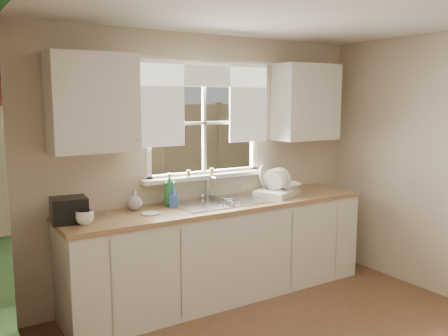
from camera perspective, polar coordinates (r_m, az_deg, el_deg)
room_walls at (r=3.10m, az=17.17°, el=-4.08°), size 3.62×4.02×2.50m
window at (r=4.66m, az=-2.30°, el=3.39°), size 1.38×0.16×1.06m
curtains at (r=4.60m, az=-2.01°, el=8.91°), size 1.50×0.03×0.81m
base_cabinets at (r=4.60m, az=-0.20°, el=-10.05°), size 3.00×0.62×0.87m
countertop at (r=4.48m, az=-0.20°, el=-4.52°), size 3.04×0.65×0.04m
upper_cabinet_left at (r=4.02m, az=-15.51°, el=7.53°), size 0.70×0.33×0.80m
upper_cabinet_right at (r=5.18m, az=9.88°, el=7.80°), size 0.70×0.33×0.80m
wall_outlet at (r=5.19m, az=6.27°, el=-0.67°), size 0.08×0.01×0.12m
sill_jars at (r=4.60m, az=-2.87°, el=-0.51°), size 0.30×0.04×0.06m
backyard at (r=10.95m, az=-17.21°, el=16.18°), size 20.00×10.00×6.13m
sink at (r=4.52m, az=-0.42°, el=-5.08°), size 0.88×0.52×0.40m
dish_rack at (r=4.88m, az=6.34°, el=-2.41°), size 0.54×0.49×0.31m
bowl at (r=4.91m, az=7.84°, el=-2.15°), size 0.26×0.26×0.06m
soap_bottle_a at (r=4.38m, az=-6.53°, el=-2.56°), size 0.15×0.15×0.31m
soap_bottle_b at (r=4.33m, az=-6.13°, el=-3.54°), size 0.10×0.10×0.18m
soap_bottle_c at (r=4.28m, az=-10.69°, el=-3.81°), size 0.14×0.14×0.17m
saucer at (r=4.11m, az=-8.88°, el=-5.42°), size 0.16×0.16×0.01m
cup at (r=3.87m, az=-16.41°, el=-5.75°), size 0.18×0.18×0.11m
black_appliance at (r=3.97m, az=-18.15°, el=-4.81°), size 0.30×0.26×0.20m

